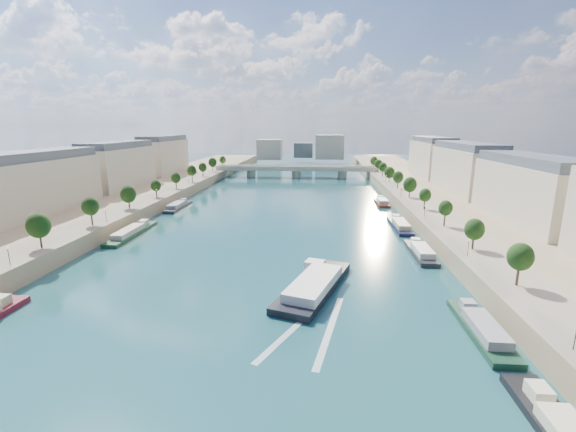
# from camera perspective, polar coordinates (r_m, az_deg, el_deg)

# --- Properties ---
(ground) EXTENTS (700.00, 700.00, 0.00)m
(ground) POSITION_cam_1_polar(r_m,az_deg,el_deg) (151.46, -1.69, -0.36)
(ground) COLOR #0C2C35
(ground) RESTS_ON ground
(quay_left) EXTENTS (44.00, 520.00, 5.00)m
(quay_left) POSITION_cam_1_polar(r_m,az_deg,el_deg) (174.23, -25.94, 0.94)
(quay_left) COLOR #9E8460
(quay_left) RESTS_ON ground
(quay_right) EXTENTS (44.00, 520.00, 5.00)m
(quay_right) POSITION_cam_1_polar(r_m,az_deg,el_deg) (159.83, 24.90, 0.04)
(quay_right) COLOR #9E8460
(quay_right) RESTS_ON ground
(pave_left) EXTENTS (14.00, 520.00, 0.10)m
(pave_left) POSITION_cam_1_polar(r_m,az_deg,el_deg) (166.61, -21.58, 1.74)
(pave_left) COLOR gray
(pave_left) RESTS_ON quay_left
(pave_right) EXTENTS (14.00, 520.00, 0.10)m
(pave_right) POSITION_cam_1_polar(r_m,az_deg,el_deg) (154.75, 19.77, 1.07)
(pave_right) COLOR gray
(pave_right) RESTS_ON quay_right
(trees_left) EXTENTS (4.80, 268.80, 8.26)m
(trees_left) POSITION_cam_1_polar(r_m,az_deg,el_deg) (166.59, -20.82, 3.71)
(trees_left) COLOR #382B1E
(trees_left) RESTS_ON ground
(trees_right) EXTENTS (4.80, 268.80, 8.26)m
(trees_right) POSITION_cam_1_polar(r_m,az_deg,el_deg) (162.82, 18.36, 3.69)
(trees_right) COLOR #382B1E
(trees_right) RESTS_ON ground
(lamps_left) EXTENTS (0.36, 200.36, 4.28)m
(lamps_left) POSITION_cam_1_polar(r_m,az_deg,el_deg) (155.34, -21.78, 1.97)
(lamps_left) COLOR black
(lamps_left) RESTS_ON ground
(lamps_right) EXTENTS (0.36, 200.36, 4.28)m
(lamps_right) POSITION_cam_1_polar(r_m,az_deg,el_deg) (157.90, 17.82, 2.46)
(lamps_right) COLOR black
(lamps_right) RESTS_ON ground
(buildings_left) EXTENTS (16.00, 226.00, 23.20)m
(buildings_left) POSITION_cam_1_polar(r_m,az_deg,el_deg) (189.08, -27.95, 5.90)
(buildings_left) COLOR #C1B195
(buildings_left) RESTS_ON ground
(buildings_right) EXTENTS (16.00, 226.00, 23.20)m
(buildings_right) POSITION_cam_1_polar(r_m,az_deg,el_deg) (173.41, 28.07, 5.36)
(buildings_right) COLOR #C1B195
(buildings_right) RESTS_ON ground
(skyline) EXTENTS (79.00, 42.00, 22.00)m
(skyline) POSITION_cam_1_polar(r_m,az_deg,el_deg) (366.60, 2.70, 9.99)
(skyline) COLOR #C1B195
(skyline) RESTS_ON ground
(bridge) EXTENTS (112.00, 12.00, 8.15)m
(bridge) POSITION_cam_1_polar(r_m,az_deg,el_deg) (270.98, 1.23, 6.80)
(bridge) COLOR #C1B79E
(bridge) RESTS_ON ground
(tour_barge) EXTENTS (17.76, 31.77, 4.15)m
(tour_barge) POSITION_cam_1_polar(r_m,az_deg,el_deg) (86.84, 3.87, -10.17)
(tour_barge) COLOR black
(tour_barge) RESTS_ON ground
(wake) EXTENTS (15.52, 25.75, 0.04)m
(wake) POSITION_cam_1_polar(r_m,az_deg,el_deg) (72.55, 3.62, -16.23)
(wake) COLOR silver
(wake) RESTS_ON ground
(moored_barges_left) EXTENTS (5.00, 162.29, 3.60)m
(moored_barges_left) POSITION_cam_1_polar(r_m,az_deg,el_deg) (115.83, -28.16, -5.88)
(moored_barges_left) COLOR #181835
(moored_barges_left) RESTS_ON ground
(moored_barges_right) EXTENTS (5.00, 161.78, 3.60)m
(moored_barges_right) POSITION_cam_1_polar(r_m,az_deg,el_deg) (110.05, 19.79, -6.01)
(moored_barges_right) COLOR black
(moored_barges_right) RESTS_ON ground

